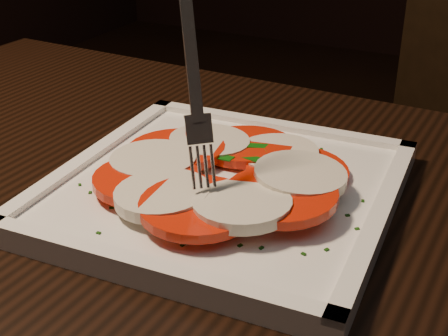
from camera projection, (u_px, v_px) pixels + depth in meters
name	position (u px, v px, depth m)	size (l,w,h in m)	color
plate	(224.00, 191.00, 0.55)	(0.29, 0.29, 0.01)	white
caprese_salad	(224.00, 172.00, 0.54)	(0.24, 0.23, 0.03)	red
fork	(190.00, 63.00, 0.49)	(0.03, 0.08, 0.18)	white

